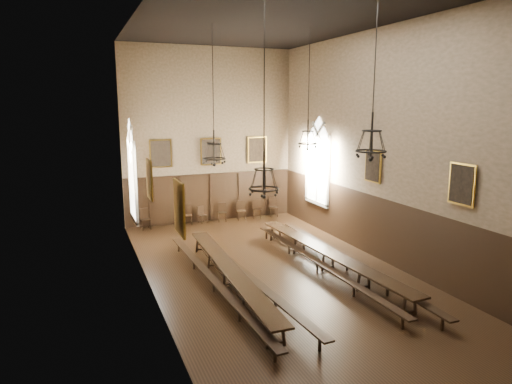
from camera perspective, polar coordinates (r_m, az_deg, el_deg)
floor at (r=16.59m, az=3.35°, el=-10.77°), size 9.00×18.00×0.02m
ceiling at (r=15.68m, az=3.74°, el=21.53°), size 9.00×18.00×0.02m
wall_back at (r=23.93m, az=-5.78°, el=6.99°), size 9.00×0.02×9.00m
wall_left at (r=14.18m, az=-13.23°, el=4.09°), size 0.02×18.00×9.00m
wall_right at (r=17.89m, az=16.77°, el=5.28°), size 0.02×18.00×9.00m
wainscot_panelling at (r=16.16m, az=3.40°, el=-6.62°), size 9.00×18.00×2.50m
table_left at (r=15.68m, az=-3.30°, el=-10.65°), size 0.94×9.12×0.71m
table_right at (r=17.45m, az=8.97°, el=-8.46°), size 1.20×9.41×0.73m
bench_left_outer at (r=15.44m, az=-5.34°, el=-11.31°), size 0.67×10.02×0.45m
bench_left_inner at (r=16.01m, az=-1.65°, el=-10.38°), size 0.92×10.55×0.47m
bench_right_inner at (r=17.14m, az=7.68°, el=-9.05°), size 0.42×10.13×0.46m
bench_right_outer at (r=17.53m, az=11.32°, el=-8.65°), size 0.59×10.69×0.48m
chair_0 at (r=23.34m, az=-13.65°, el=-3.79°), size 0.53×0.53×1.04m
chair_2 at (r=23.82m, az=-8.54°, el=-3.33°), size 0.51×0.51×1.00m
chair_3 at (r=24.02m, az=-6.69°, el=-3.26°), size 0.50×0.50×0.88m
chair_4 at (r=24.27m, az=-4.24°, el=-2.98°), size 0.54×0.54×0.98m
chair_5 at (r=24.56m, az=-1.86°, el=-2.76°), size 0.53×0.53×1.03m
chair_6 at (r=24.85m, az=0.12°, el=-2.60°), size 0.57×0.57×1.01m
chair_7 at (r=25.34m, az=2.16°, el=-2.33°), size 0.53×0.53×1.04m
chandelier_back_left at (r=17.35m, az=-5.26°, el=5.25°), size 0.87×0.87×5.07m
chandelier_back_right at (r=18.31m, az=6.49°, el=7.07°), size 0.77×0.77×4.57m
chandelier_front_left at (r=12.84m, az=1.00°, el=1.96°), size 0.87×0.87×5.39m
chandelier_front_right at (r=14.08m, az=14.21°, el=6.09°), size 0.93×0.93×4.43m
portrait_back_0 at (r=23.28m, az=-11.83°, el=4.73°), size 1.10×0.12×1.40m
portrait_back_1 at (r=23.87m, az=-5.66°, el=5.06°), size 1.10×0.12×1.40m
portrait_back_2 at (r=24.71m, az=0.16°, el=5.31°), size 1.10×0.12×1.40m
portrait_left_0 at (r=15.29m, az=-13.19°, el=1.54°), size 0.12×1.00×1.30m
portrait_left_1 at (r=10.93m, az=-9.57°, el=-1.99°), size 0.12×1.00×1.30m
portrait_right_0 at (r=18.69m, az=14.42°, el=3.15°), size 0.12×1.00×1.30m
portrait_right_1 at (r=15.33m, az=24.34°, el=0.88°), size 0.12×1.00×1.30m
window_right at (r=22.51m, az=7.74°, el=3.89°), size 0.20×2.20×4.60m
window_left at (r=19.74m, az=-15.30°, el=2.62°), size 0.20×2.20×4.60m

